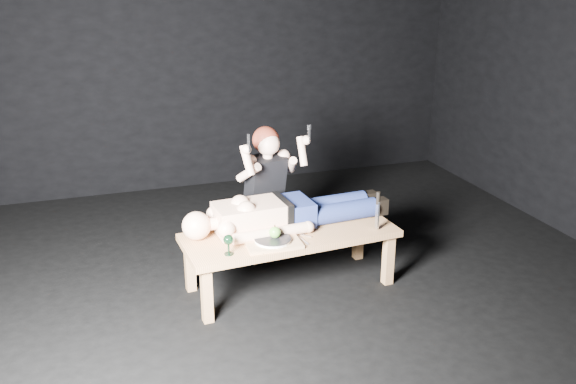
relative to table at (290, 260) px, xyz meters
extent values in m
plane|color=black|center=(0.20, 0.05, -0.23)|extent=(5.00, 5.00, 0.00)
plane|color=black|center=(0.20, 2.55, 1.27)|extent=(5.00, 0.00, 5.00)
cube|color=tan|center=(0.00, 0.00, 0.00)|extent=(1.62, 0.70, 0.45)
cube|color=tan|center=(-0.18, -0.16, 0.24)|extent=(0.39, 0.29, 0.02)
cylinder|color=white|center=(-0.18, -0.16, 0.26)|extent=(0.27, 0.27, 0.02)
sphere|color=#569125|center=(-0.16, -0.15, 0.31)|extent=(0.08, 0.08, 0.08)
cube|color=#B2B2B7|center=(-0.33, -0.22, 0.23)|extent=(0.09, 0.16, 0.01)
cube|color=#B2B2B7|center=(0.04, -0.17, 0.23)|extent=(0.03, 0.17, 0.01)
cube|color=#B2B2B7|center=(0.06, -0.07, 0.23)|extent=(0.12, 0.13, 0.01)
camera|label=1|loc=(-1.32, -3.91, 2.06)|focal=38.11mm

